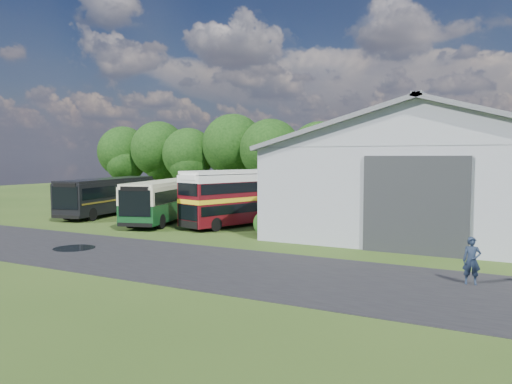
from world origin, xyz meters
The scene contains 16 objects.
ground centered at (0.00, 0.00, 0.00)m, with size 120.00×120.00×0.00m, color #253E13.
asphalt_road centered at (3.00, -3.00, 0.00)m, with size 60.00×8.00×0.02m, color black.
puddle centered at (-1.50, -3.00, 0.00)m, with size 2.20×2.20×0.01m, color black.
storage_shed centered at (15.00, 15.98, 4.17)m, with size 18.80×24.80×8.15m.
tree_far_left centered at (-23.00, 24.00, 5.56)m, with size 6.12×6.12×8.64m.
tree_left_a centered at (-18.00, 24.50, 5.87)m, with size 6.46×6.46×9.12m.
tree_left_b centered at (-13.00, 23.50, 5.25)m, with size 5.78×5.78×8.16m.
tree_mid centered at (-8.00, 24.80, 6.18)m, with size 6.80×6.80×9.60m.
tree_right_a centered at (-3.00, 23.80, 5.69)m, with size 6.26×6.26×8.83m.
tree_right_b centered at (2.00, 24.60, 5.44)m, with size 5.98×5.98×8.45m.
shrub_front centered at (5.60, 6.00, 0.00)m, with size 1.70×1.70×1.70m, color #194714.
shrub_mid centered at (5.60, 8.00, 0.00)m, with size 1.60×1.60×1.60m, color #194714.
bus_green_single centered at (-4.30, 8.59, 1.67)m, with size 5.70×11.64×3.13m.
bus_maroon_double centered at (1.80, 9.16, 2.00)m, with size 5.02×9.59×4.00m.
bus_dark_single centered at (-11.46, 9.66, 1.66)m, with size 4.75×11.58×3.11m.
visitor_a centered at (18.12, -1.22, 0.92)m, with size 0.67×0.44×1.84m, color #172133.
Camera 1 is at (19.70, -21.87, 4.92)m, focal length 35.00 mm.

